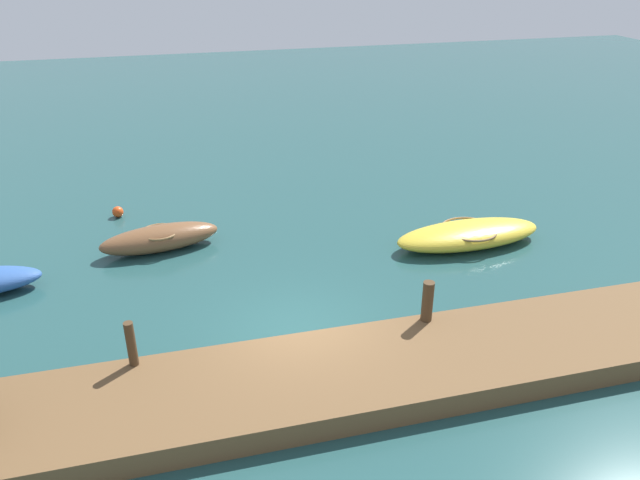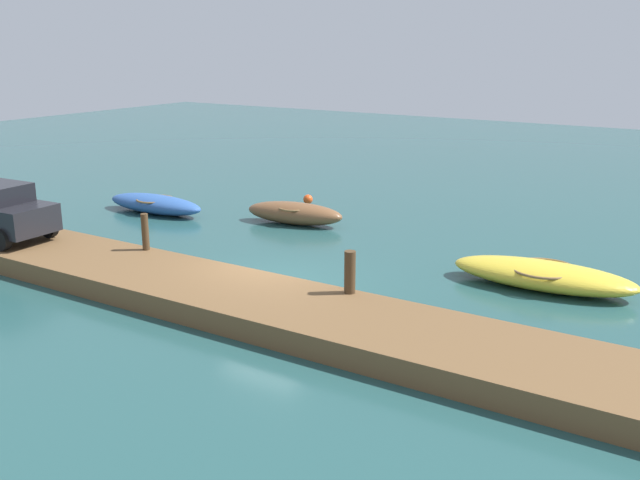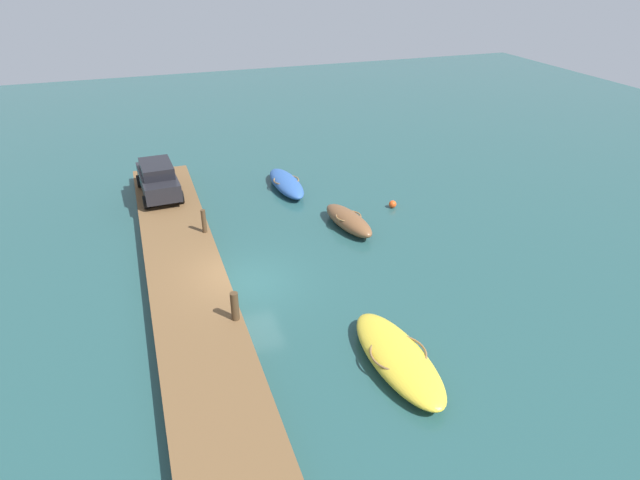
{
  "view_description": "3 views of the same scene",
  "coord_description": "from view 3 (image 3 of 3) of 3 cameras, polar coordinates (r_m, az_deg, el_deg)",
  "views": [
    {
      "loc": [
        -2.71,
        -12.41,
        8.88
      ],
      "look_at": [
        1.27,
        2.74,
        1.14
      ],
      "focal_mm": 34.68,
      "sensor_mm": 36.0,
      "label": 1
    },
    {
      "loc": [
        11.09,
        -15.1,
        6.45
      ],
      "look_at": [
        0.4,
        1.7,
        0.86
      ],
      "focal_mm": 40.47,
      "sensor_mm": 36.0,
      "label": 2
    },
    {
      "loc": [
        18.15,
        -3.23,
        11.68
      ],
      "look_at": [
        -1.46,
        3.59,
        0.56
      ],
      "focal_mm": 30.8,
      "sensor_mm": 36.0,
      "label": 3
    }
  ],
  "objects": [
    {
      "name": "marker_buoy",
      "position": [
        28.03,
        7.56,
        3.71
      ],
      "size": [
        0.38,
        0.38,
        0.38
      ],
      "primitive_type": "sphere",
      "color": "#E54C19",
      "rests_on": "ground_plane"
    },
    {
      "name": "mooring_post_west",
      "position": [
        24.53,
        -11.97,
        1.93
      ],
      "size": [
        0.2,
        0.2,
        1.07
      ],
      "primitive_type": "cylinder",
      "color": "#47331E",
      "rests_on": "dock_platform"
    },
    {
      "name": "motorboat_yellow",
      "position": [
        17.68,
        8.09,
        -11.98
      ],
      "size": [
        4.94,
        1.92,
        0.71
      ],
      "rotation": [
        0.0,
        0.0,
        0.04
      ],
      "color": "gold",
      "rests_on": "ground_plane"
    },
    {
      "name": "parked_car",
      "position": [
        28.82,
        -16.49,
        6.14
      ],
      "size": [
        4.23,
        2.08,
        1.69
      ],
      "rotation": [
        0.0,
        0.0,
        0.05
      ],
      "color": "black",
      "rests_on": "dock_platform"
    },
    {
      "name": "mooring_post_mid_west",
      "position": [
        18.69,
        -8.85,
        -6.81
      ],
      "size": [
        0.27,
        0.27,
        1.04
      ],
      "primitive_type": "cylinder",
      "color": "#47331E",
      "rests_on": "dock_platform"
    },
    {
      "name": "rowboat_blue",
      "position": [
        29.97,
        -3.53,
        5.91
      ],
      "size": [
        4.4,
        1.47,
        0.7
      ],
      "rotation": [
        0.0,
        0.0,
        0.03
      ],
      "color": "#2D569E",
      "rests_on": "ground_plane"
    },
    {
      "name": "ground_plane",
      "position": [
        21.83,
        -7.69,
        -4.48
      ],
      "size": [
        84.0,
        84.0,
        0.0
      ],
      "primitive_type": "plane",
      "color": "#234C4C"
    },
    {
      "name": "rowboat_brown",
      "position": [
        25.67,
        2.97,
        2.07
      ],
      "size": [
        3.81,
        1.72,
        0.8
      ],
      "rotation": [
        0.0,
        0.0,
        0.16
      ],
      "color": "brown",
      "rests_on": "ground_plane"
    },
    {
      "name": "dock_platform",
      "position": [
        21.46,
        -13.45,
        -4.81
      ],
      "size": [
        25.32,
        2.95,
        0.55
      ],
      "primitive_type": "cube",
      "color": "brown",
      "rests_on": "ground_plane"
    }
  ]
}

